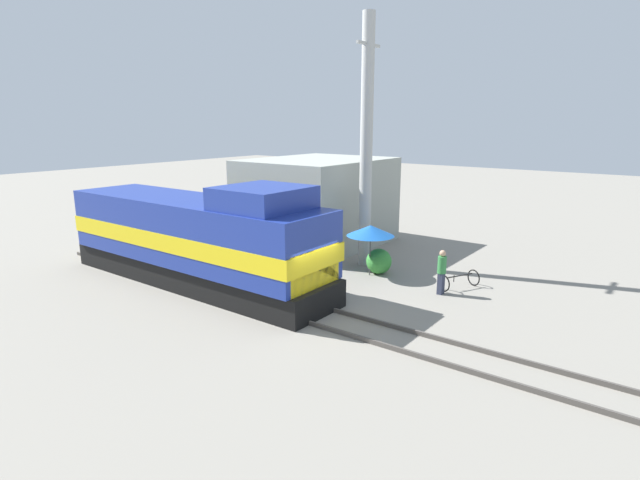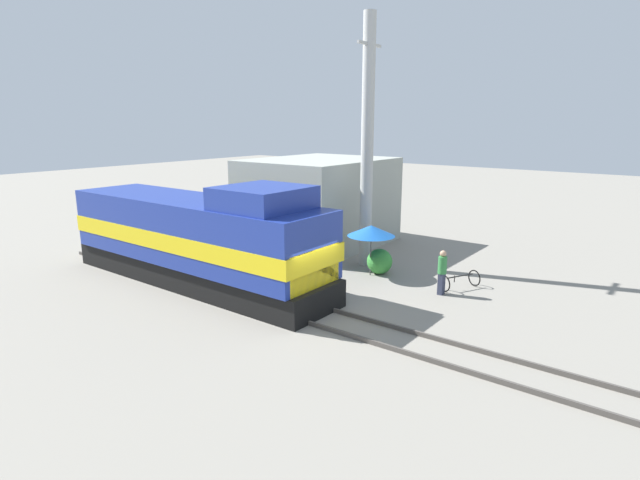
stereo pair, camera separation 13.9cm
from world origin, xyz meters
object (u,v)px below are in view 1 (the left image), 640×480
(vendor_umbrella, at_px, (371,231))
(billboard_sign, at_px, (317,202))
(utility_pole, at_px, (366,144))
(person_bystander, at_px, (442,270))
(locomotive, at_px, (200,239))
(bicycle, at_px, (459,280))

(vendor_umbrella, distance_m, billboard_sign, 3.51)
(utility_pole, xyz_separation_m, person_bystander, (-1.72, -4.62, -4.66))
(locomotive, height_order, bicycle, locomotive)
(person_bystander, bearing_deg, bicycle, -16.53)
(bicycle, bearing_deg, vendor_umbrella, -144.99)
(utility_pole, bearing_deg, person_bystander, -110.45)
(billboard_sign, bearing_deg, vendor_umbrella, -99.70)
(locomotive, distance_m, vendor_umbrella, 7.23)
(utility_pole, distance_m, person_bystander, 6.78)
(billboard_sign, distance_m, person_bystander, 7.22)
(utility_pole, distance_m, billboard_sign, 3.63)
(locomotive, distance_m, billboard_sign, 6.13)
(locomotive, relative_size, billboard_sign, 3.43)
(person_bystander, height_order, bicycle, person_bystander)
(vendor_umbrella, bearing_deg, billboard_sign, 80.30)
(utility_pole, height_order, bicycle, utility_pole)
(vendor_umbrella, height_order, billboard_sign, billboard_sign)
(billboard_sign, xyz_separation_m, bicycle, (0.04, -7.20, -2.53))
(locomotive, relative_size, person_bystander, 7.47)
(vendor_umbrella, relative_size, person_bystander, 1.26)
(locomotive, bearing_deg, bicycle, -56.30)
(locomotive, bearing_deg, person_bystander, -60.48)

